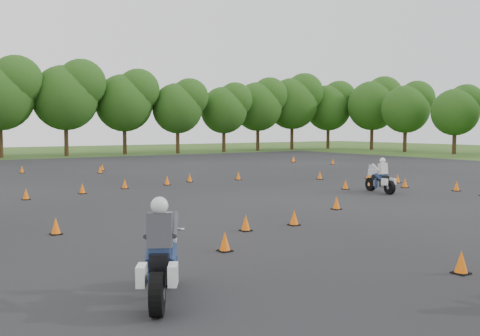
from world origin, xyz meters
The scene contains 6 objects.
ground centered at (0.00, 0.00, 0.00)m, with size 140.00×140.00×0.00m, color #2D5119.
asphalt_pad centered at (0.00, 6.00, 0.01)m, with size 62.00×62.00×0.00m, color black.
treeline centered at (2.58, 35.18, 4.66)m, with size 87.49×32.32×10.59m.
traffic_cones centered at (-0.52, 5.95, 0.23)m, with size 36.49×32.86×0.45m.
rider_grey centered at (-8.83, -6.93, 0.90)m, with size 2.32×0.71×1.79m, color #393A40, non-canonical shape.
rider_white centered at (5.87, 1.40, 0.80)m, with size 2.05×0.63×1.59m, color silver, non-canonical shape.
Camera 1 is at (-12.66, -15.13, 2.95)m, focal length 40.00 mm.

